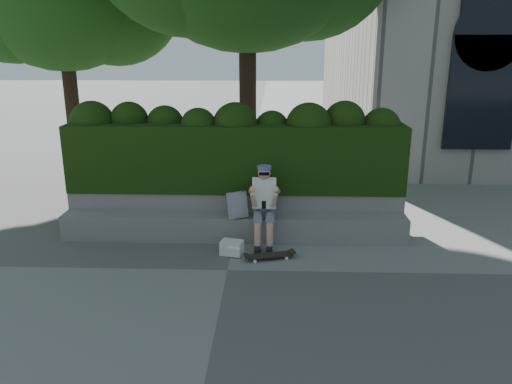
{
  "coord_description": "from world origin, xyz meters",
  "views": [
    {
      "loc": [
        0.68,
        -6.92,
        3.32
      ],
      "look_at": [
        0.4,
        1.0,
        0.95
      ],
      "focal_mm": 35.0,
      "sensor_mm": 36.0,
      "label": 1
    }
  ],
  "objects_px": {
    "backpack_plaid": "(237,205)",
    "backpack_ground": "(232,248)",
    "person": "(264,202)",
    "skateboard": "(270,255)"
  },
  "relations": [
    {
      "from": "person",
      "to": "backpack_plaid",
      "type": "relative_size",
      "value": 3.11
    },
    {
      "from": "person",
      "to": "backpack_plaid",
      "type": "distance_m",
      "value": 0.47
    },
    {
      "from": "person",
      "to": "backpack_ground",
      "type": "bearing_deg",
      "value": -138.57
    },
    {
      "from": "skateboard",
      "to": "backpack_ground",
      "type": "relative_size",
      "value": 2.2
    },
    {
      "from": "person",
      "to": "backpack_ground",
      "type": "distance_m",
      "value": 0.94
    },
    {
      "from": "person",
      "to": "skateboard",
      "type": "distance_m",
      "value": 0.95
    },
    {
      "from": "person",
      "to": "backpack_ground",
      "type": "xyz_separation_m",
      "value": [
        -0.52,
        -0.46,
        -0.64
      ]
    },
    {
      "from": "backpack_plaid",
      "to": "backpack_ground",
      "type": "bearing_deg",
      "value": -126.04
    },
    {
      "from": "backpack_plaid",
      "to": "skateboard",
      "type": "bearing_deg",
      "value": -81.95
    },
    {
      "from": "backpack_plaid",
      "to": "backpack_ground",
      "type": "height_order",
      "value": "backpack_plaid"
    }
  ]
}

